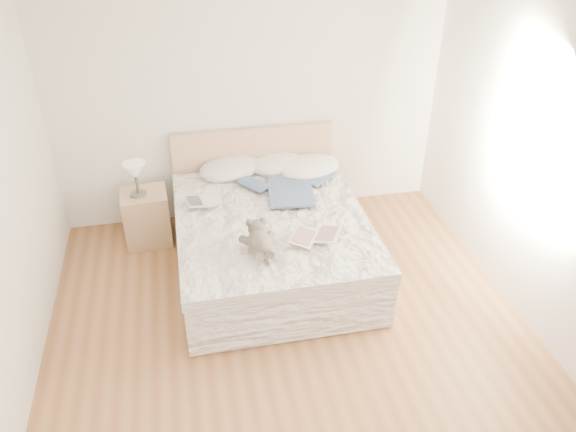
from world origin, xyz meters
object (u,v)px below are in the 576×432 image
Objects in this scene: photo_book at (203,201)px; teddy_bear at (260,249)px; table_lamp at (135,172)px; childrens_book at (315,236)px; bed at (270,238)px; nightstand at (147,217)px.

photo_book is 0.88× the size of teddy_bear.
photo_book is (0.61, -0.37, -0.18)m from table_lamp.
table_lamp is 0.83× the size of childrens_book.
childrens_book is (0.90, -0.78, 0.00)m from photo_book.
bed is 1.44m from table_lamp.
nightstand is at bearing 150.65° from bed.
table_lamp is 1.90m from childrens_book.
table_lamp is (-1.20, 0.63, 0.50)m from bed.
nightstand is 1.72× the size of photo_book.
nightstand is at bearing 135.81° from photo_book.
nightstand is 1.51× the size of teddy_bear.
table_lamp reaches higher than childrens_book.
table_lamp is 0.93× the size of teddy_bear.
childrens_book is at bearing -50.43° from photo_book.
table_lamp is 1.63m from teddy_bear.
table_lamp is 0.73m from photo_book.
table_lamp is at bearing 172.55° from childrens_book.
bed reaches higher than nightstand.
table_lamp reaches higher than nightstand.
bed is at bearing 68.54° from teddy_bear.
bed is 6.57× the size of photo_book.
childrens_book reaches higher than photo_book.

